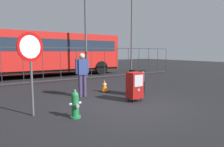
{
  "coord_description": "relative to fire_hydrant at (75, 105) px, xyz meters",
  "views": [
    {
      "loc": [
        -3.81,
        -4.92,
        1.73
      ],
      "look_at": [
        0.3,
        1.2,
        0.9
      ],
      "focal_mm": 31.32,
      "sensor_mm": 36.0,
      "label": 1
    }
  ],
  "objects": [
    {
      "name": "street_light_near_right",
      "position": [
        3.69,
        6.77,
        3.9
      ],
      "size": [
        0.32,
        0.32,
        7.36
      ],
      "color": "#4C4F54",
      "rests_on": "ground_plane"
    },
    {
      "name": "ground_plane",
      "position": [
        1.84,
        0.26,
        -0.35
      ],
      "size": [
        60.0,
        60.0,
        0.0
      ],
      "primitive_type": "plane",
      "color": "black"
    },
    {
      "name": "bus_far",
      "position": [
        0.98,
        12.89,
        1.36
      ],
      "size": [
        10.72,
        3.76,
        3.0
      ],
      "rotation": [
        0.0,
        0.0,
        0.12
      ],
      "color": "red",
      "rests_on": "ground_plane"
    },
    {
      "name": "newspaper_box_primary",
      "position": [
        2.41,
        0.45,
        0.22
      ],
      "size": [
        0.48,
        0.42,
        1.02
      ],
      "color": "black",
      "rests_on": "ground_plane"
    },
    {
      "name": "bus_near",
      "position": [
        1.95,
        9.35,
        1.36
      ],
      "size": [
        10.53,
        2.88,
        3.0
      ],
      "rotation": [
        0.0,
        0.0,
        0.01
      ],
      "color": "red",
      "rests_on": "ground_plane"
    },
    {
      "name": "traffic_cone",
      "position": [
        2.4,
        2.44,
        -0.09
      ],
      "size": [
        0.36,
        0.36,
        0.53
      ],
      "color": "black",
      "rests_on": "ground_plane"
    },
    {
      "name": "fire_hydrant",
      "position": [
        0.0,
        0.0,
        0.0
      ],
      "size": [
        0.33,
        0.31,
        0.75
      ],
      "color": "#1E7238",
      "rests_on": "ground_plane"
    },
    {
      "name": "pedestrian",
      "position": [
        1.2,
        2.09,
        0.6
      ],
      "size": [
        0.55,
        0.22,
        1.67
      ],
      "color": "#382D51",
      "rests_on": "ground_plane"
    },
    {
      "name": "stop_sign",
      "position": [
        -0.88,
        0.79,
        1.25
      ],
      "size": [
        0.71,
        0.31,
        2.23
      ],
      "color": "#4C4F54",
      "rests_on": "ground_plane"
    },
    {
      "name": "fence_barrier",
      "position": [
        1.84,
        6.35,
        0.67
      ],
      "size": [
        18.03,
        0.04,
        2.0
      ],
      "color": "#2D2D33",
      "rests_on": "ground_plane"
    },
    {
      "name": "newspaper_box_secondary",
      "position": [
        3.1,
        1.12,
        0.22
      ],
      "size": [
        0.48,
        0.42,
        1.02
      ],
      "color": "black",
      "rests_on": "ground_plane"
    },
    {
      "name": "street_light_near_left",
      "position": [
        9.39,
        9.12,
        4.14
      ],
      "size": [
        0.32,
        0.32,
        7.83
      ],
      "color": "#4C4F54",
      "rests_on": "ground_plane"
    }
  ]
}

